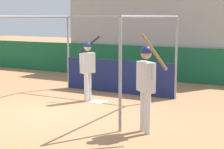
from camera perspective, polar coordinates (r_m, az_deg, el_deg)
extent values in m
plane|color=#A8754C|center=(10.00, -9.84, -5.81)|extent=(60.00, 60.00, 0.00)
cube|color=#196038|center=(15.17, 4.68, 1.83)|extent=(24.00, 0.12, 1.33)
cube|color=#9E9E99|center=(16.99, 7.52, 6.00)|extent=(7.05, 4.00, 3.38)
cube|color=maroon|center=(16.78, -3.32, 4.97)|extent=(0.45, 0.40, 0.10)
cube|color=maroon|center=(16.92, -3.01, 5.79)|extent=(0.45, 0.06, 0.40)
cube|color=maroon|center=(16.50, -1.68, 4.92)|extent=(0.45, 0.40, 0.10)
cube|color=maroon|center=(16.64, -1.38, 5.75)|extent=(0.45, 0.06, 0.40)
cube|color=maroon|center=(16.23, 0.01, 4.86)|extent=(0.45, 0.40, 0.10)
cube|color=maroon|center=(16.38, 0.30, 5.70)|extent=(0.45, 0.06, 0.40)
cube|color=maroon|center=(15.98, 1.75, 4.79)|extent=(0.45, 0.40, 0.10)
cube|color=maroon|center=(16.13, 2.04, 5.64)|extent=(0.45, 0.06, 0.40)
cube|color=maroon|center=(15.74, 3.55, 4.72)|extent=(0.45, 0.40, 0.10)
cube|color=maroon|center=(15.89, 3.83, 5.58)|extent=(0.45, 0.06, 0.40)
cube|color=maroon|center=(15.52, 5.40, 4.64)|extent=(0.45, 0.40, 0.10)
cube|color=maroon|center=(15.67, 5.67, 5.52)|extent=(0.45, 0.06, 0.40)
cube|color=maroon|center=(15.32, 7.30, 4.55)|extent=(0.45, 0.40, 0.10)
cube|color=maroon|center=(15.47, 7.56, 5.44)|extent=(0.45, 0.06, 0.40)
cube|color=maroon|center=(15.13, 9.25, 4.46)|extent=(0.45, 0.40, 0.10)
cube|color=maroon|center=(15.28, 9.49, 5.36)|extent=(0.45, 0.06, 0.40)
cube|color=maroon|center=(14.96, 11.25, 4.35)|extent=(0.45, 0.40, 0.10)
cube|color=maroon|center=(15.12, 11.47, 5.27)|extent=(0.45, 0.06, 0.40)
cube|color=maroon|center=(14.81, 13.29, 4.24)|extent=(0.45, 0.40, 0.10)
cube|color=maroon|center=(14.97, 13.50, 5.17)|extent=(0.45, 0.06, 0.40)
cube|color=maroon|center=(14.68, 15.36, 4.13)|extent=(0.45, 0.40, 0.10)
cube|color=maroon|center=(14.84, 15.56, 5.06)|extent=(0.45, 0.06, 0.40)
cube|color=maroon|center=(17.44, -1.95, 6.44)|extent=(0.45, 0.40, 0.10)
cube|color=maroon|center=(17.59, -1.66, 7.21)|extent=(0.45, 0.06, 0.40)
cube|color=maroon|center=(17.17, -0.35, 6.41)|extent=(0.45, 0.40, 0.10)
cube|color=maroon|center=(17.32, -0.07, 7.19)|extent=(0.45, 0.06, 0.40)
cube|color=maroon|center=(16.92, 1.29, 6.37)|extent=(0.45, 0.40, 0.10)
cube|color=maroon|center=(17.07, 1.57, 7.16)|extent=(0.45, 0.06, 0.40)
cube|color=maroon|center=(16.68, 2.99, 6.33)|extent=(0.45, 0.40, 0.10)
cube|color=maroon|center=(16.83, 3.26, 7.13)|extent=(0.45, 0.06, 0.40)
cube|color=maroon|center=(16.45, 4.73, 6.28)|extent=(0.45, 0.40, 0.10)
cube|color=maroon|center=(16.61, 4.99, 7.09)|extent=(0.45, 0.06, 0.40)
cube|color=maroon|center=(16.24, 6.52, 6.22)|extent=(0.45, 0.40, 0.10)
cube|color=maroon|center=(16.40, 6.77, 7.04)|extent=(0.45, 0.06, 0.40)
cube|color=maroon|center=(16.04, 8.36, 6.15)|extent=(0.45, 0.40, 0.10)
cube|color=maroon|center=(16.20, 8.59, 6.98)|extent=(0.45, 0.06, 0.40)
cube|color=maroon|center=(15.86, 10.24, 6.07)|extent=(0.45, 0.40, 0.10)
cube|color=maroon|center=(16.03, 10.46, 6.92)|extent=(0.45, 0.06, 0.40)
cube|color=maroon|center=(15.70, 12.15, 5.99)|extent=(0.45, 0.40, 0.10)
cube|color=maroon|center=(15.87, 12.36, 6.84)|extent=(0.45, 0.06, 0.40)
cube|color=maroon|center=(15.56, 14.11, 5.90)|extent=(0.45, 0.40, 0.10)
cube|color=maroon|center=(15.72, 14.30, 6.76)|extent=(0.45, 0.06, 0.40)
cube|color=maroon|center=(15.43, 16.10, 5.80)|extent=(0.45, 0.40, 0.10)
cube|color=maroon|center=(15.60, 16.27, 6.67)|extent=(0.45, 0.06, 0.40)
cube|color=maroon|center=(18.13, -0.67, 7.80)|extent=(0.45, 0.40, 0.10)
cube|color=maroon|center=(18.28, -0.40, 8.53)|extent=(0.45, 0.06, 0.40)
cube|color=maroon|center=(17.87, 0.88, 7.79)|extent=(0.45, 0.40, 0.10)
cube|color=maroon|center=(18.02, 1.15, 8.52)|extent=(0.45, 0.06, 0.40)
cube|color=maroon|center=(17.62, 2.49, 7.76)|extent=(0.45, 0.40, 0.10)
cube|color=maroon|center=(17.78, 2.75, 8.51)|extent=(0.45, 0.06, 0.40)
cube|color=maroon|center=(17.39, 4.14, 7.74)|extent=(0.45, 0.40, 0.10)
cube|color=maroon|center=(17.55, 4.39, 8.49)|extent=(0.45, 0.06, 0.40)
cube|color=maroon|center=(17.17, 5.83, 7.70)|extent=(0.45, 0.40, 0.10)
cube|color=maroon|center=(17.34, 6.07, 8.47)|extent=(0.45, 0.06, 0.40)
cube|color=maroon|center=(16.97, 7.56, 7.66)|extent=(0.45, 0.40, 0.10)
cube|color=maroon|center=(17.14, 7.79, 8.43)|extent=(0.45, 0.06, 0.40)
cube|color=maroon|center=(16.78, 9.33, 7.61)|extent=(0.45, 0.40, 0.10)
cube|color=maroon|center=(16.95, 9.55, 8.39)|extent=(0.45, 0.06, 0.40)
cube|color=maroon|center=(16.61, 11.14, 7.55)|extent=(0.45, 0.40, 0.10)
cube|color=maroon|center=(16.78, 11.34, 8.34)|extent=(0.45, 0.06, 0.40)
cube|color=maroon|center=(16.46, 12.98, 7.48)|extent=(0.45, 0.40, 0.10)
cube|color=maroon|center=(16.63, 13.18, 8.28)|extent=(0.45, 0.06, 0.40)
cube|color=maroon|center=(16.32, 14.86, 7.40)|extent=(0.45, 0.40, 0.10)
cube|color=maroon|center=(16.49, 15.04, 8.20)|extent=(0.45, 0.06, 0.40)
cube|color=maroon|center=(16.20, 16.76, 7.31)|extent=(0.45, 0.40, 0.10)
cube|color=maroon|center=(18.83, 0.51, 9.05)|extent=(0.45, 0.40, 0.10)
cube|color=maroon|center=(18.99, 0.77, 9.75)|extent=(0.45, 0.06, 0.40)
cube|color=maroon|center=(18.58, 2.03, 9.05)|extent=(0.45, 0.40, 0.10)
cube|color=maroon|center=(18.74, 2.29, 9.75)|extent=(0.45, 0.06, 0.40)
cube|color=maroon|center=(18.34, 3.60, 9.04)|extent=(0.45, 0.40, 0.10)
cube|color=maroon|center=(18.51, 3.84, 9.75)|extent=(0.45, 0.06, 0.40)
cube|color=maroon|center=(18.12, 5.20, 9.03)|extent=(0.45, 0.40, 0.10)
cube|color=maroon|center=(18.29, 5.43, 9.74)|extent=(0.45, 0.06, 0.40)
cube|color=maroon|center=(17.91, 6.84, 9.01)|extent=(0.45, 0.40, 0.10)
cube|color=maroon|center=(18.08, 7.06, 9.73)|extent=(0.45, 0.06, 0.40)
cube|color=maroon|center=(17.72, 8.51, 8.98)|extent=(0.45, 0.40, 0.10)
cube|color=maroon|center=(17.89, 8.73, 9.71)|extent=(0.45, 0.06, 0.40)
cube|color=maroon|center=(17.54, 10.22, 8.94)|extent=(0.45, 0.40, 0.10)
cube|color=maroon|center=(17.71, 10.43, 9.67)|extent=(0.45, 0.06, 0.40)
cube|color=maroon|center=(17.38, 11.97, 8.89)|extent=(0.45, 0.40, 0.10)
cube|color=maroon|center=(17.55, 12.16, 9.63)|extent=(0.45, 0.06, 0.40)
cube|color=maroon|center=(17.23, 13.74, 8.83)|extent=(0.45, 0.40, 0.10)
cube|color=maroon|center=(17.41, 13.92, 9.58)|extent=(0.45, 0.06, 0.40)
cube|color=maroon|center=(17.10, 15.55, 8.76)|extent=(0.45, 0.40, 0.10)
cube|color=maroon|center=(17.28, 15.71, 9.52)|extent=(0.45, 0.06, 0.40)
cube|color=maroon|center=(19.55, 1.62, 10.21)|extent=(0.45, 0.40, 0.10)
cube|color=maroon|center=(19.71, 1.87, 10.87)|extent=(0.45, 0.06, 0.40)
cube|color=maroon|center=(19.31, 3.11, 10.22)|extent=(0.45, 0.40, 0.10)
cube|color=maroon|center=(19.48, 3.34, 10.89)|extent=(0.45, 0.06, 0.40)
cube|color=maroon|center=(19.08, 4.63, 10.23)|extent=(0.45, 0.40, 0.10)
cube|color=maroon|center=(19.25, 4.85, 10.89)|extent=(0.45, 0.06, 0.40)
cube|color=maroon|center=(18.86, 6.18, 10.22)|extent=(0.45, 0.40, 0.10)
cube|color=maroon|center=(19.04, 6.40, 10.90)|extent=(0.45, 0.06, 0.40)
cube|color=maroon|center=(18.66, 7.77, 10.21)|extent=(0.45, 0.40, 0.10)
cube|color=maroon|center=(18.84, 7.98, 10.89)|extent=(0.45, 0.06, 0.40)
cube|color=maroon|center=(18.48, 9.39, 10.18)|extent=(0.45, 0.40, 0.10)
cube|color=maroon|center=(18.66, 9.59, 10.87)|extent=(0.45, 0.06, 0.40)
cube|color=maroon|center=(18.31, 11.05, 10.15)|extent=(0.45, 0.40, 0.10)
cube|color=maroon|center=(18.49, 11.24, 10.85)|extent=(0.45, 0.06, 0.40)
cube|color=maroon|center=(18.15, 12.73, 10.12)|extent=(0.45, 0.40, 0.10)
cube|color=maroon|center=(18.33, 12.91, 10.81)|extent=(0.45, 0.06, 0.40)
cube|color=maroon|center=(18.01, 14.44, 10.07)|extent=(0.45, 0.40, 0.10)
cube|color=maroon|center=(18.19, 14.61, 10.77)|extent=(0.45, 0.06, 0.40)
cube|color=maroon|center=(17.88, 16.18, 10.01)|extent=(0.45, 0.40, 0.10)
cube|color=maroon|center=(18.07, 16.33, 10.72)|extent=(0.45, 0.06, 0.40)
cylinder|color=gray|center=(8.05, 1.26, -0.13)|extent=(0.07, 0.07, 2.50)
cylinder|color=gray|center=(13.25, -6.70, 3.33)|extent=(0.07, 0.07, 2.50)
cylinder|color=gray|center=(11.46, 9.74, 2.42)|extent=(0.07, 0.07, 2.50)
cylinder|color=gray|center=(11.71, -12.08, 8.61)|extent=(0.06, 3.72, 0.06)
cylinder|color=gray|center=(9.65, 6.36, 8.75)|extent=(0.06, 3.72, 0.06)
cylinder|color=gray|center=(12.16, 0.94, 8.80)|extent=(3.95, 0.06, 0.06)
cube|color=navy|center=(12.30, 0.87, -0.34)|extent=(3.88, 0.03, 1.09)
cube|color=white|center=(11.11, -2.15, -4.17)|extent=(0.44, 0.44, 0.02)
cylinder|color=silver|center=(11.10, -3.93, -2.00)|extent=(0.17, 0.17, 0.85)
cylinder|color=silver|center=(11.30, -3.48, -1.81)|extent=(0.17, 0.17, 0.85)
cube|color=#B7B7B7|center=(11.09, -3.74, 1.77)|extent=(0.37, 0.47, 0.60)
sphere|color=tan|center=(11.04, -3.77, 4.17)|extent=(0.21, 0.21, 0.21)
sphere|color=navy|center=(11.04, -3.77, 4.41)|extent=(0.22, 0.22, 0.22)
cylinder|color=#B7B7B7|center=(10.99, -4.81, 2.40)|extent=(0.09, 0.09, 0.33)
cylinder|color=#B7B7B7|center=(11.23, -2.94, 2.55)|extent=(0.09, 0.09, 0.33)
cylinder|color=black|center=(11.43, -3.57, 4.50)|extent=(0.48, 0.65, 0.55)
sphere|color=black|center=(11.12, -2.82, 3.09)|extent=(0.08, 0.08, 0.08)
cylinder|color=silver|center=(8.26, 4.76, -5.57)|extent=(0.18, 0.18, 0.91)
cylinder|color=silver|center=(8.07, 5.47, -5.92)|extent=(0.18, 0.18, 0.91)
cube|color=#B7B7B7|center=(8.01, 5.19, -0.36)|extent=(0.51, 0.48, 0.64)
sphere|color=#A37556|center=(7.94, 5.23, 3.16)|extent=(0.23, 0.23, 0.23)
sphere|color=navy|center=(7.94, 5.24, 3.53)|extent=(0.24, 0.24, 0.24)
cylinder|color=#B7B7B7|center=(8.23, 4.63, 0.91)|extent=(0.10, 0.10, 0.35)
cylinder|color=#B7B7B7|center=(7.78, 6.32, 0.43)|extent=(0.10, 0.10, 0.35)
cylinder|color=brown|center=(7.61, 6.49, 3.39)|extent=(0.52, 0.29, 0.75)
sphere|color=brown|center=(7.90, 6.33, 0.97)|extent=(0.08, 0.08, 0.08)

